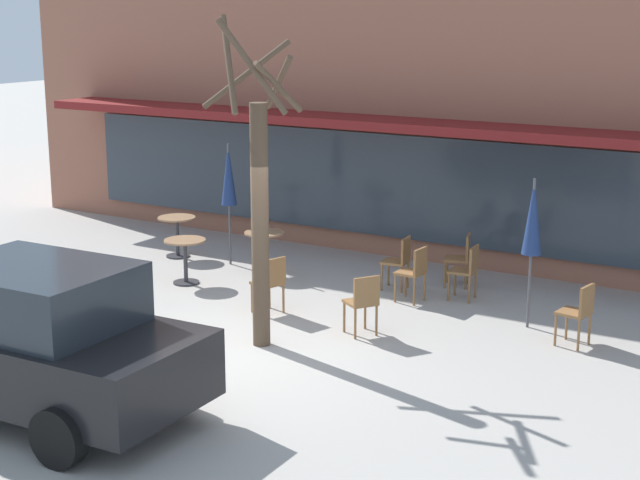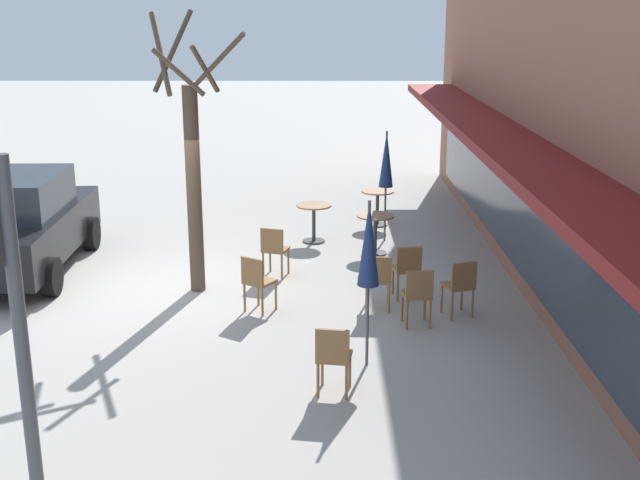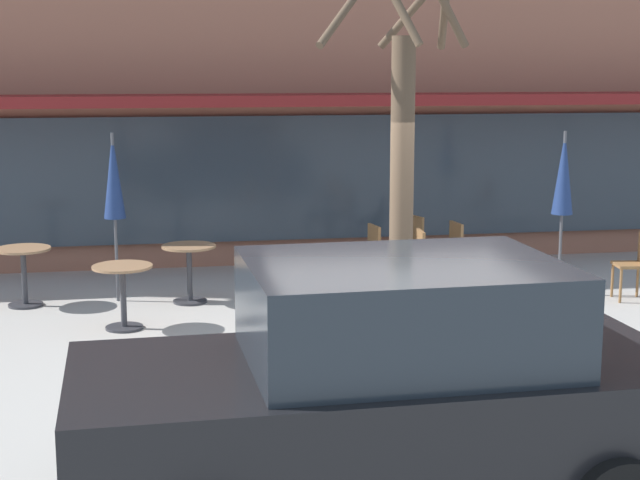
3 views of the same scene
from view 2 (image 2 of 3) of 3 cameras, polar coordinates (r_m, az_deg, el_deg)
The scene contains 16 objects.
ground_plane at distance 13.66m, azimuth -11.41°, elevation -3.29°, with size 80.00×80.00×0.00m, color #ADA8A0.
cafe_table_near_wall at distance 15.83m, azimuth -0.44°, elevation 1.67°, with size 0.70×0.70×0.76m.
cafe_table_streetside at distance 17.11m, azimuth 4.11°, elevation 2.72°, with size 0.70×0.70×0.76m.
cafe_table_by_tree at distance 15.07m, azimuth 3.96°, elevation 0.89°, with size 0.70×0.70×0.76m.
patio_umbrella_green_folded at distance 15.75m, azimuth 4.73°, elevation 5.68°, with size 0.28×0.28×2.20m.
patio_umbrella_cream_folded at distance 10.02m, azimuth 3.49°, elevation -0.34°, with size 0.28×0.28×2.20m.
cafe_chair_0 at distance 12.24m, azimuth 4.15°, elevation -2.69°, with size 0.42×0.42×0.89m.
cafe_chair_1 at distance 11.66m, azimuth 6.97°, elevation -3.75°, with size 0.44×0.44×0.89m.
cafe_chair_2 at distance 9.57m, azimuth 0.96°, elevation -8.17°, with size 0.45×0.45×0.89m.
cafe_chair_3 at distance 12.17m, azimuth -4.52°, elevation -2.81°, with size 0.55×0.55×0.89m.
cafe_chair_4 at distance 13.76m, azimuth -3.28°, elevation -0.55°, with size 0.50×0.50×0.89m.
cafe_chair_5 at distance 12.77m, azimuth 6.23°, elevation -1.95°, with size 0.45×0.45×0.89m.
cafe_chair_6 at distance 12.12m, azimuth 9.95°, elevation -3.09°, with size 0.51×0.51×0.89m.
parked_sedan at distance 14.88m, azimuth -20.72°, elevation 1.11°, with size 4.25×2.12×1.76m.
street_tree at distance 12.90m, azimuth -9.04°, elevation 5.00°, with size 1.51×1.51×4.46m.
traffic_light_pole at distance 6.89m, azimuth -21.58°, elevation -3.38°, with size 0.26×0.44×3.40m.
Camera 2 is at (12.61, 2.75, 4.46)m, focal length 45.00 mm.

